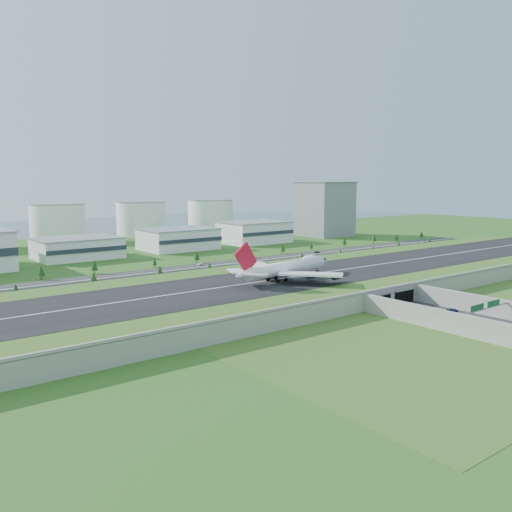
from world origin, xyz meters
TOP-DOWN VIEW (x-y plane):
  - ground at (0.00, 0.00)m, footprint 1200.00×1200.00m
  - airfield_deck at (0.00, -0.09)m, footprint 520.00×100.00m
  - underpass_road at (0.00, -99.42)m, footprint 38.80×120.40m
  - sign_gantry_near at (0.00, -95.04)m, footprint 38.70×0.70m
  - north_expressway at (0.00, 95.00)m, footprint 560.00×36.00m
  - tree_row at (4.08, 94.86)m, footprint 503.79×48.63m
  - hangar_mid_a at (-60.00, 190.00)m, footprint 58.00×42.00m
  - hangar_mid_b at (25.00, 190.00)m, footprint 58.00×42.00m
  - hangar_mid_c at (105.00, 190.00)m, footprint 58.00×42.00m
  - office_tower at (200.00, 195.00)m, footprint 46.00×46.00m
  - fuel_tank_b at (-35.00, 310.00)m, footprint 50.00×50.00m
  - fuel_tank_c at (50.00, 310.00)m, footprint 50.00×50.00m
  - fuel_tank_d at (135.00, 310.00)m, footprint 50.00×50.00m
  - bay_water at (0.00, 480.00)m, footprint 1200.00×260.00m
  - boeing_747 at (-23.83, -2.69)m, footprint 69.78×65.46m
  - car_0 at (-11.11, -88.03)m, footprint 3.28×5.12m
  - car_2 at (12.09, -73.23)m, footprint 2.51×4.92m
  - car_5 at (99.06, 101.33)m, footprint 4.68×3.15m
  - car_6 at (221.93, 89.53)m, footprint 6.37×3.54m
  - car_7 at (-6.46, 105.65)m, footprint 5.59×3.90m

SIDE VIEW (x-z plane):
  - ground at x=0.00m, z-range 0.00..0.00m
  - bay_water at x=0.00m, z-range 0.00..0.06m
  - north_expressway at x=0.00m, z-range 0.00..0.12m
  - car_2 at x=12.09m, z-range 0.12..1.45m
  - car_5 at x=99.06m, z-range 0.12..1.58m
  - car_7 at x=-6.46m, z-range 0.12..1.62m
  - car_0 at x=-11.11m, z-range 0.12..1.74m
  - car_6 at x=221.93m, z-range 0.12..1.81m
  - underpass_road at x=0.00m, z-range -0.57..7.43m
  - airfield_deck at x=0.00m, z-range -0.48..8.72m
  - tree_row at x=4.08m, z-range 0.51..8.82m
  - sign_gantry_near at x=0.00m, z-range 2.05..11.85m
  - hangar_mid_a at x=-60.00m, z-range 0.00..15.00m
  - hangar_mid_b at x=25.00m, z-range 0.00..17.00m
  - hangar_mid_c at x=105.00m, z-range 0.00..19.00m
  - boeing_747 at x=-23.83m, z-range 3.30..24.99m
  - fuel_tank_b at x=-35.00m, z-range 0.00..35.00m
  - fuel_tank_c at x=50.00m, z-range 0.00..35.00m
  - fuel_tank_d at x=135.00m, z-range 0.00..35.00m
  - office_tower at x=200.00m, z-range 0.00..55.00m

